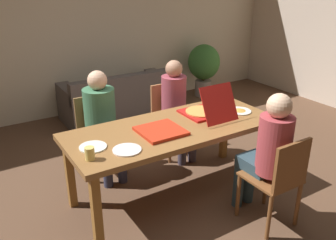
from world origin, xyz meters
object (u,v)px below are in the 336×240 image
at_px(person_2, 268,148).
at_px(plate_1, 127,150).
at_px(chair_2, 279,178).
at_px(drinking_glass_0, 90,154).
at_px(person_0, 102,116).
at_px(drinking_glass_1, 222,99).
at_px(couch, 120,100).
at_px(chair_0, 98,128).
at_px(person_1, 177,103).
at_px(plate_0, 93,147).
at_px(pizza_box_1, 205,111).
at_px(chair_1, 170,116).
at_px(dining_table, 173,133).
at_px(plate_2, 239,111).
at_px(pizza_box_0, 161,131).
at_px(potted_plant, 204,65).

height_order(person_2, plate_1, person_2).
bearing_deg(chair_2, drinking_glass_0, 153.60).
xyz_separation_m(person_0, drinking_glass_1, (1.22, -0.51, 0.13)).
bearing_deg(person_2, couch, 91.00).
height_order(chair_0, person_1, person_1).
bearing_deg(drinking_glass_0, plate_0, 63.32).
distance_m(person_1, pizza_box_1, 0.65).
height_order(chair_1, drinking_glass_0, drinking_glass_0).
height_order(chair_2, pizza_box_1, pizza_box_1).
distance_m(dining_table, person_2, 0.90).
bearing_deg(drinking_glass_1, person_0, 157.09).
xyz_separation_m(chair_1, pizza_box_1, (-0.07, -0.78, 0.33)).
relative_size(pizza_box_1, couch, 0.32).
bearing_deg(plate_0, person_0, 63.10).
xyz_separation_m(plate_2, couch, (-0.36, 2.26, -0.49)).
height_order(dining_table, chair_1, chair_1).
distance_m(person_2, pizza_box_0, 0.97).
bearing_deg(person_0, couch, 59.38).
bearing_deg(plate_2, pizza_box_0, -178.97).
xyz_separation_m(drinking_glass_1, potted_plant, (1.40, 2.17, -0.25)).
bearing_deg(person_2, person_0, 121.71).
height_order(chair_0, pizza_box_0, chair_0).
distance_m(dining_table, potted_plant, 3.24).
xyz_separation_m(drinking_glass_0, potted_plant, (3.10, 2.60, -0.24)).
relative_size(chair_0, pizza_box_0, 2.20).
distance_m(chair_0, person_1, 0.96).
bearing_deg(pizza_box_1, dining_table, -171.63).
bearing_deg(drinking_glass_0, pizza_box_1, 11.50).
xyz_separation_m(dining_table, pizza_box_1, (0.42, 0.06, 0.13)).
bearing_deg(drinking_glass_0, chair_0, 66.26).
bearing_deg(person_1, person_0, 177.35).
bearing_deg(plate_2, chair_1, 109.46).
xyz_separation_m(person_0, drinking_glass_0, (-0.48, -0.95, 0.11)).
bearing_deg(drinking_glass_0, couch, 60.82).
relative_size(plate_2, couch, 0.14).
distance_m(drinking_glass_0, drinking_glass_1, 1.75).
distance_m(person_1, person_2, 1.45).
height_order(person_2, plate_0, person_2).
relative_size(person_0, potted_plant, 1.26).
bearing_deg(couch, chair_2, -89.05).
relative_size(drinking_glass_0, couch, 0.06).
distance_m(chair_1, drinking_glass_0, 1.79).
distance_m(chair_1, plate_0, 1.60).
bearing_deg(person_0, potted_plant, 32.26).
bearing_deg(person_0, plate_0, -116.90).
xyz_separation_m(chair_2, pizza_box_1, (-0.07, 0.97, 0.31)).
bearing_deg(person_2, dining_table, 122.96).
distance_m(drinking_glass_1, couch, 2.09).
xyz_separation_m(chair_0, plate_1, (-0.17, -1.11, 0.26)).
relative_size(chair_2, drinking_glass_1, 6.45).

